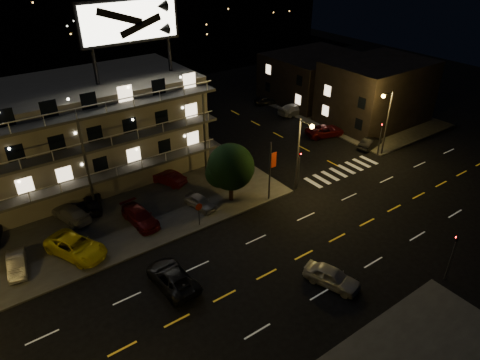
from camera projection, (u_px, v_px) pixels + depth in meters
ground at (286, 264)px, 34.81m from camera, size 140.00×140.00×0.00m
curb_nw at (43, 208)px, 41.78m from camera, size 44.00×24.00×0.15m
curb_ne at (350, 112)px, 63.91m from camera, size 16.00×24.00×0.15m
motel at (62, 135)px, 43.89m from camera, size 28.00×13.80×18.10m
side_bldg_front at (376, 92)px, 58.99m from camera, size 14.06×10.00×8.50m
side_bldg_back at (314, 77)px, 67.79m from camera, size 14.06×12.00×7.00m
hill_backdrop at (4, 10)px, 74.31m from camera, size 120.00×25.00×24.00m
streetlight_nc at (301, 148)px, 42.16m from camera, size 0.44×1.92×8.00m
streetlight_ne at (386, 117)px, 49.27m from camera, size 1.92×0.44×8.00m
signal_nw at (299, 166)px, 44.01m from camera, size 0.20×0.27×4.60m
signal_sw at (453, 253)px, 32.08m from camera, size 0.20×0.27×4.60m
signal_ne at (381, 136)px, 50.55m from camera, size 0.27×0.20×4.60m
banner_north at (271, 170)px, 41.54m from camera, size 0.83×0.16×6.40m
stop_sign at (199, 211)px, 38.46m from camera, size 0.91×0.11×2.61m
tree at (230, 168)px, 41.19m from camera, size 4.77×4.60×6.01m
lot_car_1 at (17, 264)px, 33.72m from camera, size 1.92×3.89×1.23m
lot_car_2 at (76, 247)px, 35.33m from camera, size 4.66×6.12×1.54m
lot_car_3 at (140, 216)px, 39.21m from camera, size 2.31×4.90×1.38m
lot_car_4 at (200, 202)px, 41.47m from camera, size 2.07×3.81×1.23m
lot_car_7 at (71, 213)px, 39.71m from camera, size 3.14×5.00×1.35m
lot_car_8 at (92, 202)px, 41.25m from camera, size 2.87×4.57×1.45m
lot_car_9 at (168, 178)px, 45.39m from camera, size 3.05×4.40×1.37m
side_car_0 at (370, 143)px, 53.25m from camera, size 4.19×2.22×1.31m
side_car_1 at (325, 131)px, 56.35m from camera, size 5.64×3.74×1.44m
side_car_2 at (294, 109)px, 63.13m from camera, size 5.31×2.19×1.53m
side_car_3 at (266, 100)px, 66.71m from camera, size 3.93×2.63×1.24m
road_car_east at (332, 277)px, 32.50m from camera, size 3.07×4.68×1.48m
road_car_west at (172, 277)px, 32.47m from camera, size 2.66×5.34×1.45m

